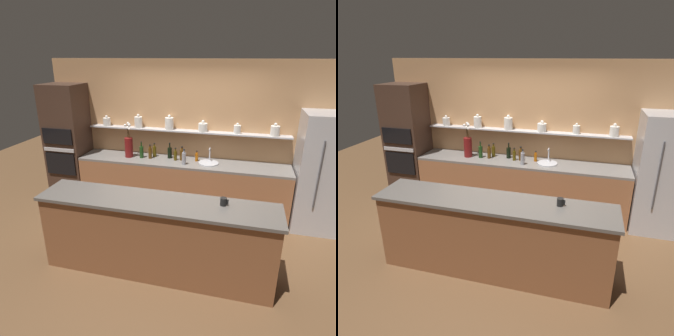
% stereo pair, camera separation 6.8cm
% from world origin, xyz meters
% --- Properties ---
extents(ground_plane, '(12.00, 12.00, 0.00)m').
position_xyz_m(ground_plane, '(0.00, 0.00, 0.00)').
color(ground_plane, brown).
extents(back_wall_unit, '(5.20, 0.28, 2.60)m').
position_xyz_m(back_wall_unit, '(-0.00, 1.60, 1.30)').
color(back_wall_unit, tan).
rests_on(back_wall_unit, ground_plane).
extents(back_counter_unit, '(3.66, 0.62, 0.92)m').
position_xyz_m(back_counter_unit, '(-0.06, 1.24, 0.46)').
color(back_counter_unit, '#99603D').
rests_on(back_counter_unit, ground_plane).
extents(island_counter, '(2.94, 0.61, 1.02)m').
position_xyz_m(island_counter, '(0.00, -0.51, 0.51)').
color(island_counter, brown).
rests_on(island_counter, ground_plane).
extents(refrigerator, '(0.81, 0.73, 1.87)m').
position_xyz_m(refrigerator, '(2.19, 1.20, 0.94)').
color(refrigerator, '#B7B7BC').
rests_on(refrigerator, ground_plane).
extents(oven_tower, '(0.69, 0.64, 2.18)m').
position_xyz_m(oven_tower, '(-2.26, 1.24, 1.09)').
color(oven_tower, '#3D281E').
rests_on(oven_tower, ground_plane).
extents(flower_vase, '(0.15, 0.16, 0.63)m').
position_xyz_m(flower_vase, '(-1.03, 1.24, 1.13)').
color(flower_vase, maroon).
rests_on(flower_vase, back_counter_unit).
extents(sink_fixture, '(0.34, 0.34, 0.25)m').
position_xyz_m(sink_fixture, '(0.41, 1.25, 0.94)').
color(sink_fixture, '#B7B7BC').
rests_on(sink_fixture, back_counter_unit).
extents(bottle_spirit_0, '(0.07, 0.07, 0.25)m').
position_xyz_m(bottle_spirit_0, '(-0.07, 1.30, 1.02)').
color(bottle_spirit_0, '#4C2D0C').
rests_on(bottle_spirit_0, back_counter_unit).
extents(bottle_oil_1, '(0.06, 0.06, 0.23)m').
position_xyz_m(bottle_oil_1, '(-0.18, 1.27, 1.01)').
color(bottle_oil_1, '#47380A').
rests_on(bottle_oil_1, back_counter_unit).
extents(bottle_oil_2, '(0.06, 0.06, 0.25)m').
position_xyz_m(bottle_oil_2, '(-0.59, 1.37, 1.02)').
color(bottle_oil_2, '#47380A').
rests_on(bottle_oil_2, back_counter_unit).
extents(bottle_spirit_3, '(0.07, 0.07, 0.27)m').
position_xyz_m(bottle_spirit_3, '(0.01, 1.09, 1.03)').
color(bottle_spirit_3, gray).
rests_on(bottle_spirit_3, back_counter_unit).
extents(bottle_wine_4, '(0.07, 0.07, 0.30)m').
position_xyz_m(bottle_wine_4, '(-0.80, 1.25, 1.03)').
color(bottle_wine_4, '#193814').
rests_on(bottle_wine_4, back_counter_unit).
extents(bottle_sauce_5, '(0.05, 0.05, 0.19)m').
position_xyz_m(bottle_sauce_5, '(0.19, 1.32, 1.00)').
color(bottle_sauce_5, '#9E4C0A').
rests_on(bottle_sauce_5, back_counter_unit).
extents(bottle_spirit_6, '(0.06, 0.06, 0.25)m').
position_xyz_m(bottle_spirit_6, '(-0.64, 1.26, 1.03)').
color(bottle_spirit_6, '#4C2D0C').
rests_on(bottle_spirit_6, back_counter_unit).
extents(bottle_wine_7, '(0.08, 0.08, 0.28)m').
position_xyz_m(bottle_wine_7, '(-0.31, 1.36, 1.02)').
color(bottle_wine_7, black).
rests_on(bottle_wine_7, back_counter_unit).
extents(coffee_mug, '(0.10, 0.08, 0.09)m').
position_xyz_m(coffee_mug, '(0.79, -0.42, 1.07)').
color(coffee_mug, black).
rests_on(coffee_mug, island_counter).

